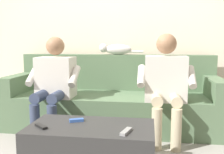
% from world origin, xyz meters
% --- Properties ---
extents(ground_plane, '(8.00, 8.00, 0.00)m').
position_xyz_m(ground_plane, '(0.00, 0.60, 0.00)').
color(ground_plane, gray).
extents(back_wall, '(5.52, 0.06, 2.80)m').
position_xyz_m(back_wall, '(0.00, -0.63, 1.40)').
color(back_wall, beige).
rests_on(back_wall, ground).
extents(couch, '(2.48, 0.82, 0.86)m').
position_xyz_m(couch, '(0.00, -0.14, 0.29)').
color(couch, '#516B4C').
rests_on(couch, ground).
extents(coffee_table, '(0.96, 0.51, 0.38)m').
position_xyz_m(coffee_table, '(0.00, 1.07, 0.19)').
color(coffee_table, '#2D2D2D').
rests_on(coffee_table, ground).
extents(person_left_seated, '(0.58, 0.52, 1.11)m').
position_xyz_m(person_left_seated, '(-0.60, 0.25, 0.62)').
color(person_left_seated, beige).
rests_on(person_left_seated, ground).
extents(person_right_seated, '(0.55, 0.58, 1.08)m').
position_xyz_m(person_right_seated, '(0.60, 0.24, 0.61)').
color(person_right_seated, beige).
rests_on(person_right_seated, ground).
extents(cat_on_backrest, '(0.57, 0.13, 0.15)m').
position_xyz_m(cat_on_backrest, '(0.01, -0.41, 0.93)').
color(cat_on_backrest, silver).
rests_on(cat_on_backrest, couch).
extents(remote_blue, '(0.12, 0.08, 0.02)m').
position_xyz_m(remote_blue, '(0.14, 0.99, 0.40)').
color(remote_blue, '#3860B7').
rests_on(remote_blue, coffee_table).
extents(remote_gray, '(0.08, 0.15, 0.02)m').
position_xyz_m(remote_gray, '(-0.28, 1.19, 0.39)').
color(remote_gray, gray).
rests_on(remote_gray, coffee_table).
extents(remote_black, '(0.13, 0.12, 0.02)m').
position_xyz_m(remote_black, '(0.36, 1.16, 0.39)').
color(remote_black, black).
rests_on(remote_black, coffee_table).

